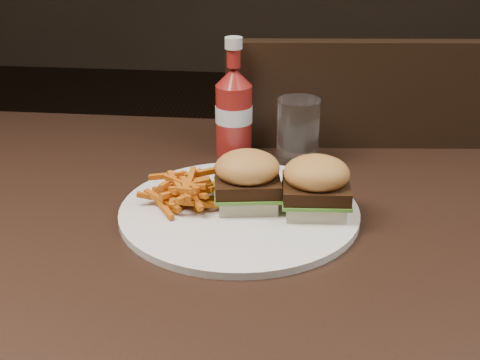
# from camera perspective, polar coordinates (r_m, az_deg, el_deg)

# --- Properties ---
(dining_table) EXTENTS (1.20, 0.80, 0.04)m
(dining_table) POSITION_cam_1_polar(r_m,az_deg,el_deg) (0.96, 1.43, -4.01)
(dining_table) COLOR black
(dining_table) RESTS_ON ground
(chair_far) EXTENTS (0.52, 0.52, 0.05)m
(chair_far) POSITION_cam_1_polar(r_m,az_deg,el_deg) (1.54, 7.60, -5.23)
(chair_far) COLOR black
(chair_far) RESTS_ON ground
(plate) EXTENTS (0.34, 0.34, 0.01)m
(plate) POSITION_cam_1_polar(r_m,az_deg,el_deg) (0.94, -0.07, -2.74)
(plate) COLOR white
(plate) RESTS_ON dining_table
(sandwich_half_a) EXTENTS (0.09, 0.09, 0.02)m
(sandwich_half_a) POSITION_cam_1_polar(r_m,az_deg,el_deg) (0.94, 0.61, -1.58)
(sandwich_half_a) COLOR beige
(sandwich_half_a) RESTS_ON plate
(sandwich_half_b) EXTENTS (0.09, 0.08, 0.02)m
(sandwich_half_b) POSITION_cam_1_polar(r_m,az_deg,el_deg) (0.93, 6.42, -2.10)
(sandwich_half_b) COLOR beige
(sandwich_half_b) RESTS_ON plate
(fries_pile) EXTENTS (0.11, 0.11, 0.04)m
(fries_pile) POSITION_cam_1_polar(r_m,az_deg,el_deg) (0.95, -4.57, -0.71)
(fries_pile) COLOR #AB5615
(fries_pile) RESTS_ON plate
(ketchup_bottle) EXTENTS (0.07, 0.07, 0.12)m
(ketchup_bottle) POSITION_cam_1_polar(r_m,az_deg,el_deg) (1.13, -0.52, 5.09)
(ketchup_bottle) COLOR maroon
(ketchup_bottle) RESTS_ON dining_table
(tumbler) EXTENTS (0.07, 0.07, 0.11)m
(tumbler) POSITION_cam_1_polar(r_m,az_deg,el_deg) (1.10, 4.96, 4.12)
(tumbler) COLOR white
(tumbler) RESTS_ON dining_table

